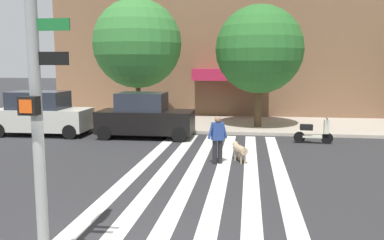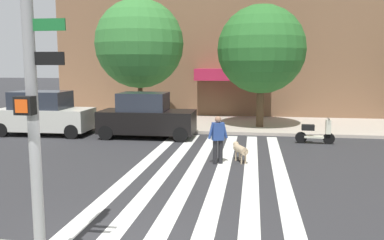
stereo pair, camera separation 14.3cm
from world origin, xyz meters
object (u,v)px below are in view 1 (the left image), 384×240
object	(u,v)px
parked_car_near_curb	(42,114)
street_tree_middle	(259,50)
pedestrian_dog_walker	(218,137)
parked_car_behind_first	(145,117)
dog_on_leash	(240,149)
parked_scooter	(313,132)
street_tree_nearest	(137,44)
traffic_light_pole	(32,54)

from	to	relation	value
parked_car_near_curb	street_tree_middle	size ratio (longest dim) A/B	0.71
street_tree_middle	pedestrian_dog_walker	bearing A→B (deg)	-101.36
parked_car_behind_first	dog_on_leash	distance (m)	6.01
parked_car_near_curb	street_tree_middle	distance (m)	11.16
parked_car_behind_first	parked_scooter	world-z (taller)	parked_car_behind_first
parked_car_near_curb	street_tree_middle	xyz separation A→B (m)	(10.26, 3.10, 3.10)
parked_car_near_curb	parked_scooter	bearing A→B (deg)	-1.36
parked_car_behind_first	street_tree_middle	size ratio (longest dim) A/B	0.70
parked_scooter	street_tree_middle	distance (m)	5.47
parked_car_behind_first	pedestrian_dog_walker	distance (m)	5.75
parked_scooter	pedestrian_dog_walker	xyz separation A→B (m)	(-3.79, -4.11, 0.45)
parked_car_near_curb	pedestrian_dog_walker	distance (m)	9.80
pedestrian_dog_walker	parked_car_behind_first	bearing A→B (deg)	129.95
parked_car_near_curb	street_tree_nearest	xyz separation A→B (m)	(3.86, 3.19, 3.44)
parked_car_behind_first	street_tree_nearest	xyz separation A→B (m)	(-1.20, 3.18, 3.47)
parked_car_behind_first	traffic_light_pole	bearing A→B (deg)	-82.99
parked_car_behind_first	street_tree_middle	distance (m)	6.82
parked_car_near_curb	parked_scooter	xyz separation A→B (m)	(12.55, -0.30, -0.53)
parked_car_behind_first	street_tree_middle	bearing A→B (deg)	30.78
parked_car_behind_first	street_tree_nearest	size ratio (longest dim) A/B	0.66
traffic_light_pole	parked_scooter	size ratio (longest dim) A/B	3.55
pedestrian_dog_walker	dog_on_leash	xyz separation A→B (m)	(0.74, 0.39, -0.48)
traffic_light_pole	parked_car_near_curb	xyz separation A→B (m)	(-6.53, 11.98, -2.52)
traffic_light_pole	parked_scooter	world-z (taller)	traffic_light_pole
traffic_light_pole	dog_on_leash	distance (m)	9.03
street_tree_middle	pedestrian_dog_walker	size ratio (longest dim) A/B	3.78
traffic_light_pole	dog_on_leash	world-z (taller)	traffic_light_pole
street_tree_nearest	street_tree_middle	xyz separation A→B (m)	(6.40, -0.09, -0.34)
parked_car_near_curb	parked_car_behind_first	world-z (taller)	parked_car_near_curb
traffic_light_pole	parked_scooter	xyz separation A→B (m)	(6.01, 11.68, -3.04)
street_tree_middle	dog_on_leash	bearing A→B (deg)	-96.17
pedestrian_dog_walker	parked_scooter	bearing A→B (deg)	47.29
parked_car_near_curb	parked_car_behind_first	size ratio (longest dim) A/B	1.02
parked_scooter	parked_car_near_curb	bearing A→B (deg)	178.64
street_tree_middle	dog_on_leash	size ratio (longest dim) A/B	5.65
street_tree_middle	parked_car_near_curb	bearing A→B (deg)	-163.19
parked_scooter	street_tree_nearest	bearing A→B (deg)	158.15
parked_scooter	street_tree_nearest	xyz separation A→B (m)	(-8.69, 3.48, 3.96)
traffic_light_pole	street_tree_middle	distance (m)	15.55
parked_car_near_curb	dog_on_leash	xyz separation A→B (m)	(9.49, -4.02, -0.56)
street_tree_nearest	dog_on_leash	xyz separation A→B (m)	(5.63, -7.21, -4.00)
parked_car_near_curb	street_tree_nearest	size ratio (longest dim) A/B	0.67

